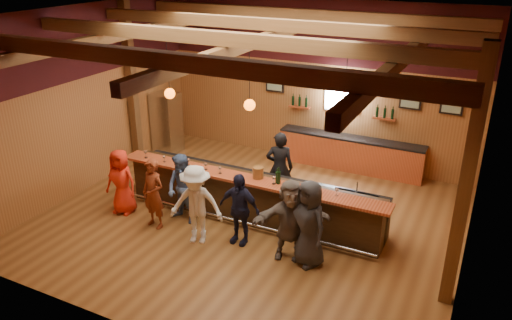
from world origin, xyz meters
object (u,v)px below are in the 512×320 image
(ice_bucket, at_px, (258,173))
(bottle_a, at_px, (277,177))
(back_bar_cabinet, at_px, (350,153))
(customer_orange, at_px, (121,182))
(customer_white, at_px, (196,205))
(customer_denim, at_px, (183,189))
(customer_navy, at_px, (239,209))
(bar_counter, at_px, (254,196))
(customer_redvest, at_px, (153,194))
(customer_brown, at_px, (290,219))
(bartender, at_px, (279,168))
(stainless_fridge, at_px, (167,123))
(customer_dark, at_px, (309,224))

(ice_bucket, xyz_separation_m, bottle_a, (0.47, -0.05, 0.01))
(back_bar_cabinet, relative_size, customer_orange, 2.58)
(back_bar_cabinet, relative_size, customer_white, 2.33)
(customer_denim, relative_size, customer_navy, 1.02)
(back_bar_cabinet, height_order, bottle_a, bottle_a)
(bar_counter, distance_m, customer_navy, 1.13)
(customer_redvest, relative_size, customer_denim, 0.99)
(customer_brown, relative_size, ice_bucket, 6.57)
(bar_counter, relative_size, bartender, 3.53)
(back_bar_cabinet, relative_size, customer_denim, 2.50)
(bottle_a, bearing_deg, bar_counter, 159.12)
(bartender, height_order, ice_bucket, bartender)
(customer_brown, distance_m, ice_bucket, 1.50)
(customer_orange, height_order, customer_denim, customer_denim)
(back_bar_cabinet, xyz_separation_m, customer_navy, (-0.97, -4.65, 0.30))
(customer_navy, height_order, bartender, bartender)
(stainless_fridge, bearing_deg, customer_orange, -70.06)
(bar_counter, height_order, customer_brown, customer_brown)
(bottle_a, bearing_deg, customer_dark, -40.16)
(customer_denim, xyz_separation_m, bartender, (1.53, 1.82, 0.09))
(back_bar_cabinet, height_order, bartender, bartender)
(stainless_fridge, relative_size, customer_denim, 1.13)
(bar_counter, bearing_deg, customer_orange, -158.08)
(customer_brown, xyz_separation_m, ice_bucket, (-1.13, 0.89, 0.41))
(bartender, bearing_deg, customer_brown, 98.97)
(customer_orange, xyz_separation_m, customer_white, (2.23, -0.32, 0.09))
(back_bar_cabinet, bearing_deg, ice_bucket, -104.40)
(bartender, bearing_deg, customer_white, 51.58)
(back_bar_cabinet, relative_size, ice_bucket, 15.81)
(back_bar_cabinet, xyz_separation_m, customer_orange, (-4.00, -4.70, 0.30))
(customer_orange, distance_m, customer_dark, 4.57)
(stainless_fridge, relative_size, ice_bucket, 7.12)
(customer_orange, distance_m, bartender, 3.68)
(back_bar_cabinet, relative_size, customer_redvest, 2.52)
(customer_white, distance_m, customer_brown, 1.97)
(stainless_fridge, xyz_separation_m, customer_brown, (5.46, -3.55, -0.07))
(customer_orange, bearing_deg, bartender, 29.23)
(customer_redvest, height_order, customer_white, customer_white)
(ice_bucket, bearing_deg, customer_brown, -38.20)
(customer_dark, bearing_deg, ice_bucket, 176.87)
(customer_redvest, xyz_separation_m, customer_brown, (3.11, 0.23, 0.04))
(customer_orange, bearing_deg, customer_denim, 4.62)
(customer_dark, height_order, bartender, bartender)
(customer_brown, height_order, bottle_a, customer_brown)
(customer_orange, xyz_separation_m, customer_navy, (3.03, 0.05, 0.01))
(customer_dark, height_order, ice_bucket, customer_dark)
(customer_navy, distance_m, bartender, 2.03)
(stainless_fridge, bearing_deg, bar_counter, -30.76)
(customer_orange, distance_m, customer_white, 2.25)
(stainless_fridge, height_order, customer_brown, stainless_fridge)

